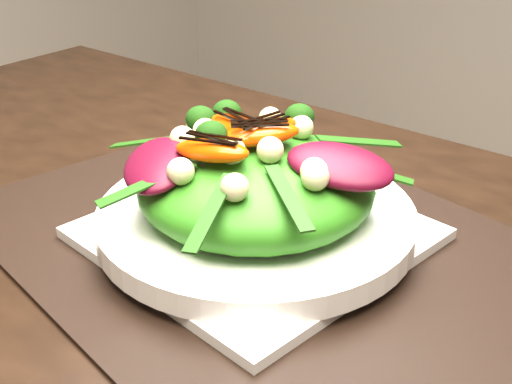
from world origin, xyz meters
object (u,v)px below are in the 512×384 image
Objects in this scene: salad_bowl at (256,218)px; lettuce_mound at (256,185)px; placemat at (256,240)px; plate_base at (256,233)px; orange_segment at (258,125)px.

salad_bowl is 0.03m from lettuce_mound.
salad_bowl is at bearing -90.00° from placemat.
placemat is at bearing 0.00° from lettuce_mound.
plate_base is 0.90× the size of salad_bowl.
orange_segment reaches higher than plate_base.
salad_bowl is 1.37× the size of lettuce_mound.
plate_base is 0.01m from salad_bowl.
lettuce_mound reaches higher than plate_base.
salad_bowl is (0.00, -0.00, 0.01)m from plate_base.
placemat is 0.01m from plate_base.
orange_segment is (-0.02, 0.03, 0.07)m from salad_bowl.
lettuce_mound is (0.00, 0.00, 0.03)m from salad_bowl.
placemat is 0.02m from salad_bowl.
orange_segment reaches higher than placemat.
lettuce_mound is (0.00, 0.00, 0.05)m from plate_base.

